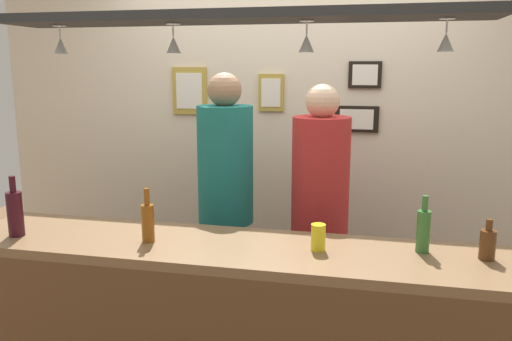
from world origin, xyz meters
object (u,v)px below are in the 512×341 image
at_px(person_middle_teal_shirt, 226,186).
at_px(picture_frame_caricature, 190,91).
at_px(person_right_red_shirt, 320,198).
at_px(bottle_beer_brown_stubby, 488,244).
at_px(picture_frame_lower_pair, 356,119).
at_px(bottle_beer_green_import, 423,230).
at_px(bottle_beer_amber_tall, 148,221).
at_px(bottle_wine_dark_red, 15,212).
at_px(drink_can, 318,237).
at_px(picture_frame_upper_small, 365,75).
at_px(picture_frame_crest, 271,93).

height_order(person_middle_teal_shirt, picture_frame_caricature, picture_frame_caricature).
distance_m(person_right_red_shirt, bottle_beer_brown_stubby, 1.06).
bearing_deg(bottle_beer_brown_stubby, picture_frame_lower_pair, 114.59).
xyz_separation_m(bottle_beer_brown_stubby, picture_frame_lower_pair, (-0.61, 1.34, 0.39)).
bearing_deg(bottle_beer_green_import, bottle_beer_amber_tall, -173.75).
relative_size(person_middle_teal_shirt, picture_frame_caricature, 5.13).
bearing_deg(picture_frame_caricature, person_middle_teal_shirt, -54.87).
relative_size(bottle_wine_dark_red, bottle_beer_amber_tall, 1.15).
bearing_deg(person_right_red_shirt, picture_frame_lower_pair, 74.53).
relative_size(person_right_red_shirt, drink_can, 13.79).
bearing_deg(bottle_beer_brown_stubby, bottle_wine_dark_red, -175.77).
bearing_deg(picture_frame_caricature, bottle_beer_amber_tall, -78.42).
bearing_deg(bottle_beer_brown_stubby, bottle_beer_green_import, 172.28).
bearing_deg(bottle_wine_dark_red, drink_can, 4.55).
height_order(drink_can, picture_frame_upper_small, picture_frame_upper_small).
relative_size(bottle_beer_brown_stubby, picture_frame_caricature, 0.53).
bearing_deg(person_right_red_shirt, bottle_beer_brown_stubby, -41.66).
height_order(person_right_red_shirt, drink_can, person_right_red_shirt).
height_order(bottle_beer_green_import, picture_frame_upper_small, picture_frame_upper_small).
bearing_deg(picture_frame_upper_small, bottle_beer_brown_stubby, -67.02).
distance_m(bottle_beer_green_import, bottle_beer_amber_tall, 1.27).
bearing_deg(drink_can, bottle_beer_green_import, 9.99).
relative_size(picture_frame_crest, picture_frame_caricature, 0.76).
distance_m(bottle_beer_brown_stubby, bottle_beer_amber_tall, 1.53).
xyz_separation_m(person_middle_teal_shirt, bottle_beer_amber_tall, (-0.15, -0.81, 0.00)).
xyz_separation_m(bottle_beer_amber_tall, drink_can, (0.80, 0.06, -0.04)).
relative_size(bottle_beer_brown_stubby, drink_can, 1.48).
bearing_deg(bottle_beer_brown_stubby, person_right_red_shirt, 138.34).
bearing_deg(picture_frame_lower_pair, person_right_red_shirt, -105.47).
distance_m(bottle_beer_brown_stubby, picture_frame_crest, 1.90).
xyz_separation_m(bottle_wine_dark_red, picture_frame_crest, (0.98, 1.51, 0.52)).
relative_size(bottle_beer_green_import, picture_frame_upper_small, 1.18).
bearing_deg(picture_frame_caricature, picture_frame_lower_pair, 0.00).
xyz_separation_m(person_right_red_shirt, bottle_beer_green_import, (0.53, -0.67, 0.05)).
distance_m(picture_frame_crest, picture_frame_upper_small, 0.66).
relative_size(person_middle_teal_shirt, bottle_beer_amber_tall, 6.70).
relative_size(person_middle_teal_shirt, person_right_red_shirt, 1.04).
distance_m(person_middle_teal_shirt, picture_frame_lower_pair, 1.06).
xyz_separation_m(person_middle_teal_shirt, picture_frame_crest, (0.16, 0.64, 0.54)).
height_order(bottle_beer_brown_stubby, bottle_beer_amber_tall, bottle_beer_amber_tall).
bearing_deg(bottle_beer_amber_tall, picture_frame_upper_small, 56.51).
xyz_separation_m(person_right_red_shirt, bottle_beer_amber_tall, (-0.73, -0.81, 0.04)).
xyz_separation_m(drink_can, picture_frame_caricature, (-1.10, 1.39, 0.58)).
relative_size(person_right_red_shirt, bottle_beer_brown_stubby, 9.34).
xyz_separation_m(bottle_beer_green_import, bottle_beer_brown_stubby, (0.26, -0.04, -0.03)).
bearing_deg(picture_frame_lower_pair, picture_frame_upper_small, 0.00).
xyz_separation_m(bottle_wine_dark_red, picture_frame_upper_small, (1.63, 1.51, 0.64)).
bearing_deg(drink_can, picture_frame_crest, 109.46).
bearing_deg(drink_can, picture_frame_lower_pair, 85.48).
height_order(bottle_wine_dark_red, picture_frame_upper_small, picture_frame_upper_small).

